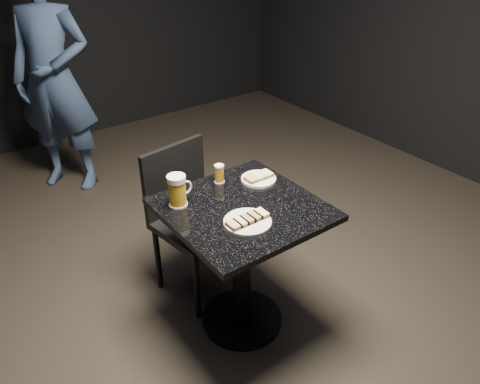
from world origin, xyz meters
name	(u,v)px	position (x,y,z in m)	size (l,w,h in m)	color
floor	(242,320)	(0.00, 0.00, 0.00)	(6.00, 6.00, 0.00)	black
plate_large	(248,222)	(-0.07, -0.13, 0.76)	(0.22, 0.22, 0.01)	silver
plate_small	(259,179)	(0.22, 0.15, 0.76)	(0.18, 0.18, 0.01)	white
patron	(53,79)	(-0.21, 2.08, 0.88)	(0.64, 0.42, 1.76)	navy
table	(242,247)	(0.00, 0.00, 0.51)	(0.70, 0.70, 0.75)	black
beer_mug	(178,191)	(-0.24, 0.19, 0.83)	(0.13, 0.09, 0.16)	silver
beer_tumbler	(219,174)	(0.04, 0.26, 0.80)	(0.05, 0.05, 0.10)	white
chair	(190,213)	(-0.04, 0.44, 0.50)	(0.47, 0.47, 0.88)	black
canapes_on_plate_large	(248,219)	(-0.07, -0.13, 0.77)	(0.20, 0.07, 0.02)	#4C3521
canapes_on_plate_small	(259,176)	(0.22, 0.15, 0.77)	(0.15, 0.07, 0.02)	#4C3521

